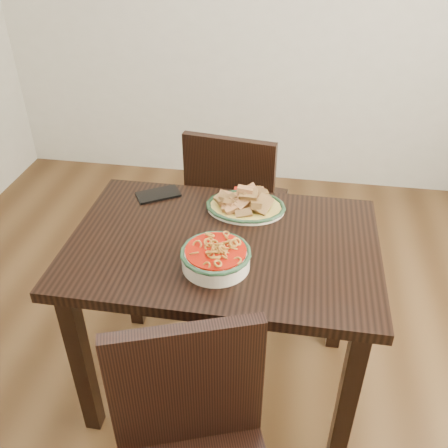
% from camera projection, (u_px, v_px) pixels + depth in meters
% --- Properties ---
extents(floor, '(3.50, 3.50, 0.00)m').
position_uv_depth(floor, '(218.00, 360.00, 2.27)').
color(floor, '#3E2813').
rests_on(floor, ground).
extents(dining_table, '(1.09, 0.73, 0.75)m').
position_uv_depth(dining_table, '(223.00, 266.00, 1.82)').
color(dining_table, black).
rests_on(dining_table, ground).
extents(chair_far, '(0.47, 0.47, 0.89)m').
position_uv_depth(chair_far, '(235.00, 203.00, 2.44)').
color(chair_far, black).
rests_on(chair_far, ground).
extents(fish_plate, '(0.30, 0.23, 0.11)m').
position_uv_depth(fish_plate, '(246.00, 200.00, 1.90)').
color(fish_plate, beige).
rests_on(fish_plate, dining_table).
extents(noodle_bowl, '(0.23, 0.23, 0.08)m').
position_uv_depth(noodle_bowl, '(216.00, 255.00, 1.62)').
color(noodle_bowl, white).
rests_on(noodle_bowl, dining_table).
extents(smartphone, '(0.19, 0.17, 0.01)m').
position_uv_depth(smartphone, '(158.00, 194.00, 2.01)').
color(smartphone, black).
rests_on(smartphone, dining_table).
extents(napkin, '(0.12, 0.10, 0.01)m').
position_uv_depth(napkin, '(247.00, 194.00, 2.01)').
color(napkin, maroon).
rests_on(napkin, dining_table).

